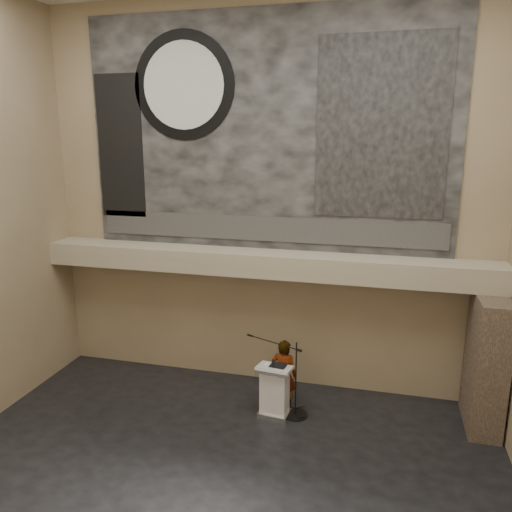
# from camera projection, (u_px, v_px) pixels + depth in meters

# --- Properties ---
(floor) EXTENTS (10.00, 10.00, 0.00)m
(floor) POSITION_uv_depth(u_px,v_px,m) (208.00, 489.00, 8.20)
(floor) COLOR black
(floor) RESTS_ON ground
(wall_back) EXTENTS (10.00, 0.02, 8.50)m
(wall_back) POSITION_uv_depth(u_px,v_px,m) (265.00, 201.00, 10.95)
(wall_back) COLOR #7F6C50
(wall_back) RESTS_ON floor
(soffit) EXTENTS (10.00, 0.80, 0.50)m
(soffit) POSITION_uv_depth(u_px,v_px,m) (261.00, 263.00, 10.89)
(soffit) COLOR gray
(soffit) RESTS_ON wall_back
(sprinkler_left) EXTENTS (0.04, 0.04, 0.06)m
(sprinkler_left) POSITION_uv_depth(u_px,v_px,m) (191.00, 271.00, 11.29)
(sprinkler_left) COLOR #B2893D
(sprinkler_left) RESTS_ON soffit
(sprinkler_right) EXTENTS (0.04, 0.04, 0.06)m
(sprinkler_right) POSITION_uv_depth(u_px,v_px,m) (348.00, 282.00, 10.45)
(sprinkler_right) COLOR #B2893D
(sprinkler_right) RESTS_ON soffit
(banner) EXTENTS (8.00, 0.05, 5.00)m
(banner) POSITION_uv_depth(u_px,v_px,m) (265.00, 133.00, 10.58)
(banner) COLOR black
(banner) RESTS_ON wall_back
(banner_text_strip) EXTENTS (7.76, 0.02, 0.55)m
(banner_text_strip) POSITION_uv_depth(u_px,v_px,m) (264.00, 229.00, 11.03)
(banner_text_strip) COLOR #303030
(banner_text_strip) RESTS_ON banner
(banner_clock_rim) EXTENTS (2.30, 0.02, 2.30)m
(banner_clock_rim) POSITION_uv_depth(u_px,v_px,m) (184.00, 86.00, 10.74)
(banner_clock_rim) COLOR black
(banner_clock_rim) RESTS_ON banner
(banner_clock_face) EXTENTS (1.84, 0.02, 1.84)m
(banner_clock_face) POSITION_uv_depth(u_px,v_px,m) (183.00, 86.00, 10.72)
(banner_clock_face) COLOR silver
(banner_clock_face) RESTS_ON banner
(banner_building_print) EXTENTS (2.60, 0.02, 3.60)m
(banner_building_print) POSITION_uv_depth(u_px,v_px,m) (381.00, 128.00, 9.94)
(banner_building_print) COLOR black
(banner_building_print) RESTS_ON banner
(banner_brick_print) EXTENTS (1.10, 0.02, 3.20)m
(banner_brick_print) POSITION_uv_depth(u_px,v_px,m) (120.00, 147.00, 11.43)
(banner_brick_print) COLOR black
(banner_brick_print) RESTS_ON banner
(stone_pier) EXTENTS (0.60, 1.40, 2.70)m
(stone_pier) POSITION_uv_depth(u_px,v_px,m) (486.00, 363.00, 9.72)
(stone_pier) COLOR #3E3026
(stone_pier) RESTS_ON floor
(lectern) EXTENTS (0.74, 0.57, 1.13)m
(lectern) POSITION_uv_depth(u_px,v_px,m) (275.00, 390.00, 10.26)
(lectern) COLOR silver
(lectern) RESTS_ON floor
(binder) EXTENTS (0.35, 0.29, 0.04)m
(binder) POSITION_uv_depth(u_px,v_px,m) (278.00, 366.00, 10.11)
(binder) COLOR black
(binder) RESTS_ON lectern
(papers) EXTENTS (0.30, 0.36, 0.00)m
(papers) POSITION_uv_depth(u_px,v_px,m) (268.00, 367.00, 10.10)
(papers) COLOR silver
(papers) RESTS_ON lectern
(speaker_person) EXTENTS (0.61, 0.44, 1.54)m
(speaker_person) POSITION_uv_depth(u_px,v_px,m) (284.00, 374.00, 10.47)
(speaker_person) COLOR silver
(speaker_person) RESTS_ON floor
(mic_stand) EXTENTS (1.42, 0.76, 1.62)m
(mic_stand) POSITION_uv_depth(u_px,v_px,m) (293.00, 404.00, 10.34)
(mic_stand) COLOR black
(mic_stand) RESTS_ON floor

